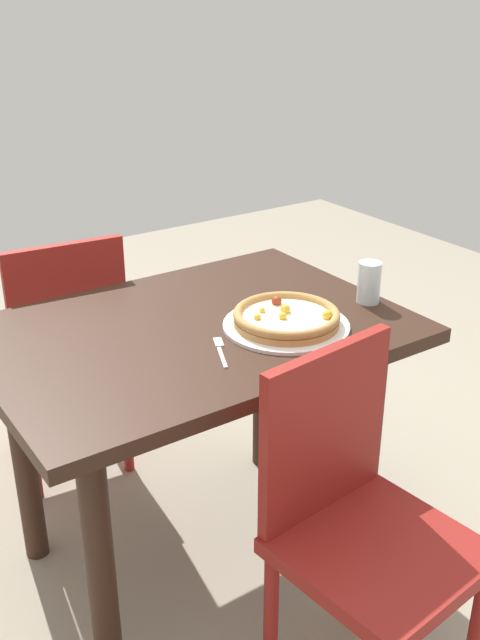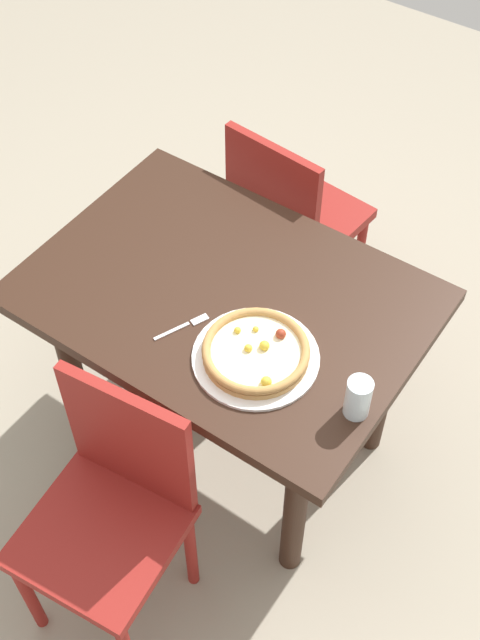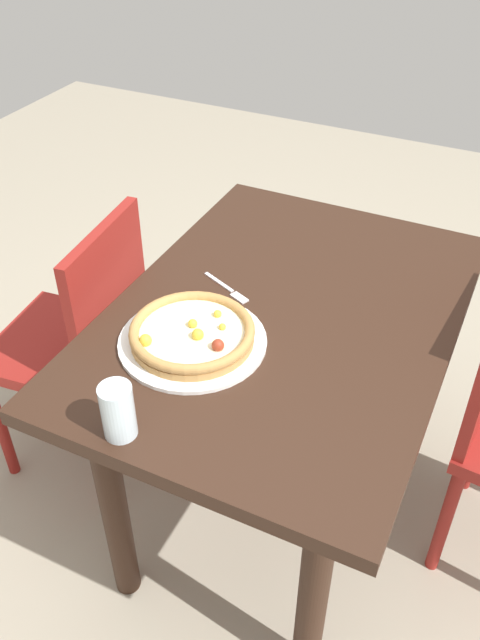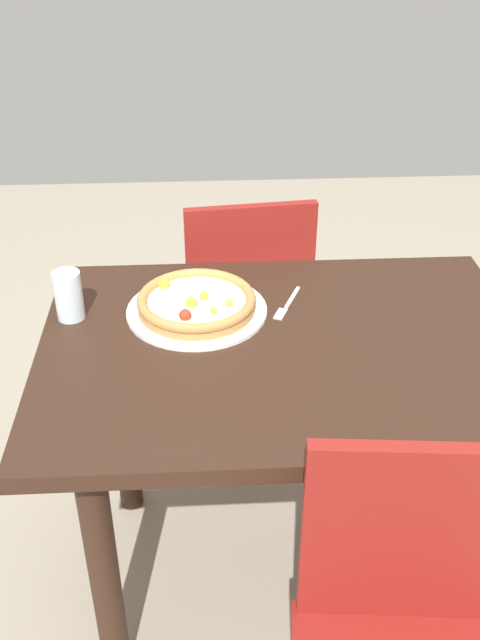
{
  "view_description": "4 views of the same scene",
  "coord_description": "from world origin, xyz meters",
  "px_view_note": "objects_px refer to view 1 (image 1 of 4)",
  "views": [
    {
      "loc": [
        -0.91,
        -1.56,
        1.61
      ],
      "look_at": [
        0.1,
        -0.07,
        0.79
      ],
      "focal_mm": 41.06,
      "sensor_mm": 36.0,
      "label": 1
    },
    {
      "loc": [
        0.92,
        -1.26,
        2.53
      ],
      "look_at": [
        0.1,
        -0.07,
        0.79
      ],
      "focal_mm": 45.96,
      "sensor_mm": 36.0,
      "label": 2
    },
    {
      "loc": [
        1.21,
        0.46,
        1.77
      ],
      "look_at": [
        0.1,
        -0.07,
        0.79
      ],
      "focal_mm": 37.18,
      "sensor_mm": 36.0,
      "label": 3
    },
    {
      "loc": [
        0.18,
        1.36,
        1.7
      ],
      "look_at": [
        0.1,
        -0.07,
        0.79
      ],
      "focal_mm": 40.34,
      "sensor_mm": 36.0,
      "label": 4
    }
  ],
  "objects_px": {
    "dining_table": "(195,368)",
    "fork": "(220,350)",
    "plate": "(286,326)",
    "pizza": "(287,317)",
    "chair_near": "(359,523)",
    "chair_far": "(64,346)",
    "drinking_glass": "(369,282)"
  },
  "relations": [
    {
      "from": "chair_far",
      "to": "fork",
      "type": "distance_m",
      "value": 0.84
    },
    {
      "from": "chair_near",
      "to": "pizza",
      "type": "bearing_deg",
      "value": -113.22
    },
    {
      "from": "dining_table",
      "to": "plate",
      "type": "relative_size",
      "value": 3.29
    },
    {
      "from": "dining_table",
      "to": "chair_far",
      "type": "height_order",
      "value": "chair_far"
    },
    {
      "from": "fork",
      "to": "drinking_glass",
      "type": "distance_m",
      "value": 0.53
    },
    {
      "from": "chair_far",
      "to": "pizza",
      "type": "relative_size",
      "value": 3.1
    },
    {
      "from": "dining_table",
      "to": "chair_near",
      "type": "bearing_deg",
      "value": -84.57
    },
    {
      "from": "chair_far",
      "to": "fork",
      "type": "bearing_deg",
      "value": -75.05
    },
    {
      "from": "dining_table",
      "to": "fork",
      "type": "height_order",
      "value": "fork"
    },
    {
      "from": "fork",
      "to": "drinking_glass",
      "type": "height_order",
      "value": "drinking_glass"
    },
    {
      "from": "pizza",
      "to": "dining_table",
      "type": "bearing_deg",
      "value": 144.52
    },
    {
      "from": "plate",
      "to": "pizza",
      "type": "height_order",
      "value": "pizza"
    },
    {
      "from": "pizza",
      "to": "drinking_glass",
      "type": "bearing_deg",
      "value": 0.92
    },
    {
      "from": "pizza",
      "to": "drinking_glass",
      "type": "relative_size",
      "value": 2.36
    },
    {
      "from": "fork",
      "to": "pizza",
      "type": "bearing_deg",
      "value": -62.11
    },
    {
      "from": "fork",
      "to": "drinking_glass",
      "type": "bearing_deg",
      "value": -64.01
    },
    {
      "from": "chair_near",
      "to": "pizza",
      "type": "relative_size",
      "value": 3.1
    },
    {
      "from": "chair_near",
      "to": "fork",
      "type": "height_order",
      "value": "chair_near"
    },
    {
      "from": "chair_far",
      "to": "pizza",
      "type": "bearing_deg",
      "value": -59.55
    },
    {
      "from": "chair_far",
      "to": "chair_near",
      "type": "bearing_deg",
      "value": -74.93
    },
    {
      "from": "chair_far",
      "to": "drinking_glass",
      "type": "xyz_separation_m",
      "value": [
        0.66,
        -0.76,
        0.33
      ]
    },
    {
      "from": "pizza",
      "to": "fork",
      "type": "relative_size",
      "value": 1.84
    },
    {
      "from": "plate",
      "to": "pizza",
      "type": "bearing_deg",
      "value": 25.19
    },
    {
      "from": "dining_table",
      "to": "plate",
      "type": "xyz_separation_m",
      "value": [
        0.2,
        -0.15,
        0.13
      ]
    },
    {
      "from": "dining_table",
      "to": "chair_near",
      "type": "distance_m",
      "value": 0.64
    },
    {
      "from": "chair_near",
      "to": "plate",
      "type": "height_order",
      "value": "chair_near"
    },
    {
      "from": "chair_near",
      "to": "plate",
      "type": "distance_m",
      "value": 0.57
    },
    {
      "from": "dining_table",
      "to": "pizza",
      "type": "bearing_deg",
      "value": -35.48
    },
    {
      "from": "pizza",
      "to": "chair_near",
      "type": "bearing_deg",
      "value": -107.1
    },
    {
      "from": "plate",
      "to": "drinking_glass",
      "type": "bearing_deg",
      "value": 0.96
    },
    {
      "from": "plate",
      "to": "fork",
      "type": "xyz_separation_m",
      "value": [
        -0.23,
        -0.02,
        -0.0
      ]
    },
    {
      "from": "dining_table",
      "to": "fork",
      "type": "xyz_separation_m",
      "value": [
        -0.02,
        -0.16,
        0.13
      ]
    }
  ]
}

